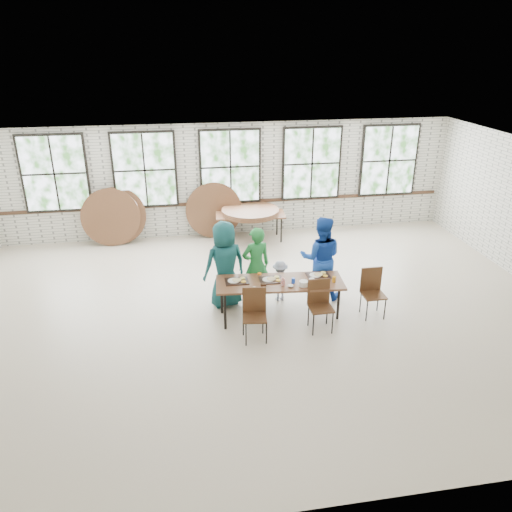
# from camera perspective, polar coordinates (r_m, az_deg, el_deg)

# --- Properties ---
(room) EXTENTS (12.00, 12.00, 12.00)m
(room) POSITION_cam_1_polar(r_m,az_deg,el_deg) (13.29, -2.95, 9.97)
(room) COLOR beige
(room) RESTS_ON ground
(dining_table) EXTENTS (2.46, 1.00, 0.74)m
(dining_table) POSITION_cam_1_polar(r_m,az_deg,el_deg) (9.44, 2.73, -3.22)
(dining_table) COLOR brown
(dining_table) RESTS_ON ground
(chair_near_left) EXTENTS (0.47, 0.45, 0.95)m
(chair_near_left) POSITION_cam_1_polar(r_m,az_deg,el_deg) (8.85, -0.19, -6.12)
(chair_near_left) COLOR #4C2E19
(chair_near_left) RESTS_ON ground
(chair_near_right) EXTENTS (0.42, 0.41, 0.95)m
(chair_near_right) POSITION_cam_1_polar(r_m,az_deg,el_deg) (9.21, 7.29, -5.06)
(chair_near_right) COLOR #4C2E19
(chair_near_right) RESTS_ON ground
(chair_spare) EXTENTS (0.42, 0.41, 0.95)m
(chair_spare) POSITION_cam_1_polar(r_m,az_deg,el_deg) (9.84, 13.14, -3.57)
(chair_spare) COLOR #4C2E19
(chair_spare) RESTS_ON ground
(adult_teal) EXTENTS (0.98, 0.77, 1.76)m
(adult_teal) POSITION_cam_1_polar(r_m,az_deg,el_deg) (9.80, -3.58, -0.97)
(adult_teal) COLOR #154352
(adult_teal) RESTS_ON ground
(adult_green) EXTENTS (0.65, 0.49, 1.61)m
(adult_green) POSITION_cam_1_polar(r_m,az_deg,el_deg) (9.91, 0.00, -1.11)
(adult_green) COLOR #207833
(adult_green) RESTS_ON ground
(toddler) EXTENTS (0.58, 0.36, 0.86)m
(toddler) POSITION_cam_1_polar(r_m,az_deg,el_deg) (10.16, 2.75, -2.84)
(toddler) COLOR #152144
(toddler) RESTS_ON ground
(adult_blue) EXTENTS (1.00, 0.86, 1.75)m
(adult_blue) POSITION_cam_1_polar(r_m,az_deg,el_deg) (10.17, 7.40, -0.23)
(adult_blue) COLOR #1743A6
(adult_blue) RESTS_ON ground
(storage_table) EXTENTS (1.86, 0.90, 0.74)m
(storage_table) POSITION_cam_1_polar(r_m,az_deg,el_deg) (13.12, -0.66, 4.62)
(storage_table) COLOR brown
(storage_table) RESTS_ON ground
(tabletop_clutter) EXTENTS (2.06, 0.64, 0.11)m
(tabletop_clutter) POSITION_cam_1_polar(r_m,az_deg,el_deg) (9.40, 3.27, -2.87)
(tabletop_clutter) COLOR black
(tabletop_clutter) RESTS_ON dining_table
(round_tops_stacked) EXTENTS (1.50, 1.50, 0.13)m
(round_tops_stacked) POSITION_cam_1_polar(r_m,az_deg,el_deg) (13.08, -0.66, 5.11)
(round_tops_stacked) COLOR brown
(round_tops_stacked) RESTS_ON storage_table
(round_tops_leaning) EXTENTS (4.17, 0.43, 1.50)m
(round_tops_leaning) POSITION_cam_1_polar(r_m,az_deg,el_deg) (13.34, -12.25, 4.62)
(round_tops_leaning) COLOR brown
(round_tops_leaning) RESTS_ON ground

